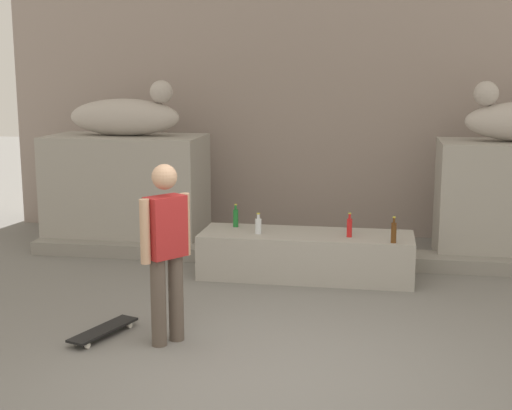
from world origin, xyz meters
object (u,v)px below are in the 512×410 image
Objects in this scene: bottle_green at (236,218)px; bottle_red at (349,227)px; skateboard at (103,330)px; statue_reclining_left at (127,116)px; skater at (166,246)px; bottle_brown at (394,232)px; bottle_clear at (258,225)px.

bottle_green and bottle_red have the same top height.
bottle_green reaches higher than skateboard.
skateboard is at bearing -73.78° from statue_reclining_left.
statue_reclining_left is at bearing -145.09° from skateboard.
skater is 2.03× the size of skateboard.
bottle_red is (2.20, 2.24, 0.60)m from skateboard.
skater reaches higher than bottle_brown.
bottle_clear is at bearing -31.81° from statue_reclining_left.
skater is 5.74× the size of bottle_red.
bottle_brown reaches higher than bottle_green.
bottle_brown is 1.05× the size of bottle_red.
skateboard is 3.45m from bottle_brown.
skateboard is 2.69× the size of bottle_brown.
bottle_red reaches higher than skateboard.
bottle_red is at bearing 154.82° from skateboard.
statue_reclining_left is 0.96× the size of skater.
bottle_red is (1.44, -0.32, -0.00)m from bottle_green.
statue_reclining_left reaches higher than skateboard.
bottle_clear is (2.11, -1.34, -1.22)m from statue_reclining_left.
skater is 2.78m from bottle_red.
skater is 2.94m from bottle_brown.
skater is 5.73× the size of bottle_green.
bottle_red is (-0.51, 0.21, -0.01)m from bottle_brown.
skateboard is 2.56m from bottle_clear.
skateboard is 2.82× the size of bottle_green.
skateboard is 3.20m from bottle_red.
bottle_green is (0.76, 2.56, 0.60)m from skateboard.
bottle_green is at bearing -146.31° from skater.
bottle_clear is (1.11, 2.23, 0.58)m from skateboard.
bottle_brown is 1.20× the size of bottle_clear.
bottle_clear is 0.87× the size of bottle_red.
statue_reclining_left reaches higher than bottle_red.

